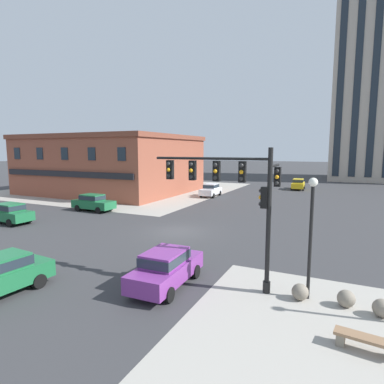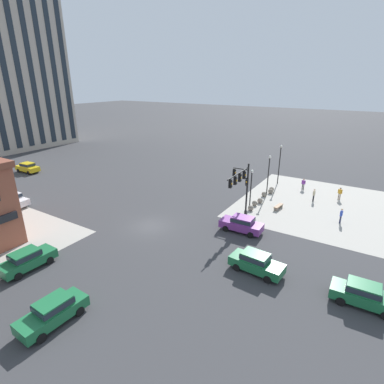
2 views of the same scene
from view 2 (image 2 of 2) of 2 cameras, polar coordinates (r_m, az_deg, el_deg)
ground_plane at (r=33.29m, az=-7.84°, el=-6.40°), size 320.00×320.00×0.00m
sidewalk_corner_slab at (r=41.65m, az=22.99°, el=-2.29°), size 20.00×19.00×0.02m
traffic_signal_main at (r=33.63m, az=9.32°, el=1.70°), size 5.56×2.09×6.22m
bollard_sphere_curb_a at (r=37.34m, az=11.01°, el=-2.97°), size 0.68×0.68×0.68m
bollard_sphere_curb_b at (r=38.87m, az=11.74°, el=-2.08°), size 0.68×0.68×0.68m
bollard_sphere_curb_c at (r=39.83m, az=12.72°, el=-1.60°), size 0.68×0.68×0.68m
bollard_sphere_curb_d at (r=42.20m, az=13.44°, el=-0.40°), size 0.68×0.68×0.68m
bollard_sphere_curb_e at (r=43.57m, az=14.60°, el=0.15°), size 0.68×0.68×0.68m
bollard_sphere_curb_f at (r=44.38m, az=14.78°, el=0.51°), size 0.68×0.68×0.68m
bench_near_signal at (r=38.57m, az=15.99°, el=-2.66°), size 1.85×0.72×0.49m
pedestrian_near_bench at (r=46.39m, az=20.27°, el=1.54°), size 0.22×0.55×1.63m
pedestrian_at_curb at (r=37.06m, az=26.32°, el=-3.87°), size 0.54×0.26×1.75m
pedestrian_walking_east at (r=44.22m, az=26.12°, el=-0.14°), size 0.26×0.54×1.70m
pedestrian_with_bag at (r=42.25m, az=22.01°, el=-0.40°), size 0.54×0.25×1.72m
street_lamp_corner_near at (r=36.66m, az=11.08°, el=1.35°), size 0.36×0.36×5.03m
street_lamp_mid_sidewalk at (r=41.78m, az=14.25°, el=3.87°), size 0.36×0.36×5.58m
street_lamp_corner_far at (r=47.10m, az=16.22°, el=5.78°), size 0.36×0.36×5.98m
car_main_northbound_near at (r=31.92m, az=9.36°, el=-5.87°), size 1.97×4.44×1.68m
car_main_northbound_far at (r=25.88m, az=11.99°, el=-12.78°), size 2.16×4.53×1.68m
car_main_southbound_near at (r=22.76m, az=-24.74°, el=-19.66°), size 4.47×2.03×1.68m
car_cross_eastbound at (r=25.18m, az=29.72°, el=-16.36°), size 1.95×4.43×1.68m
car_cross_westbound at (r=44.02m, az=-30.73°, el=-1.13°), size 2.02×4.46×1.68m
car_parked_curb at (r=59.04m, az=-28.60°, el=4.14°), size 2.07×4.49×1.68m
car_main_mid at (r=29.14m, az=-28.68°, el=-11.03°), size 4.44×1.98×1.68m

